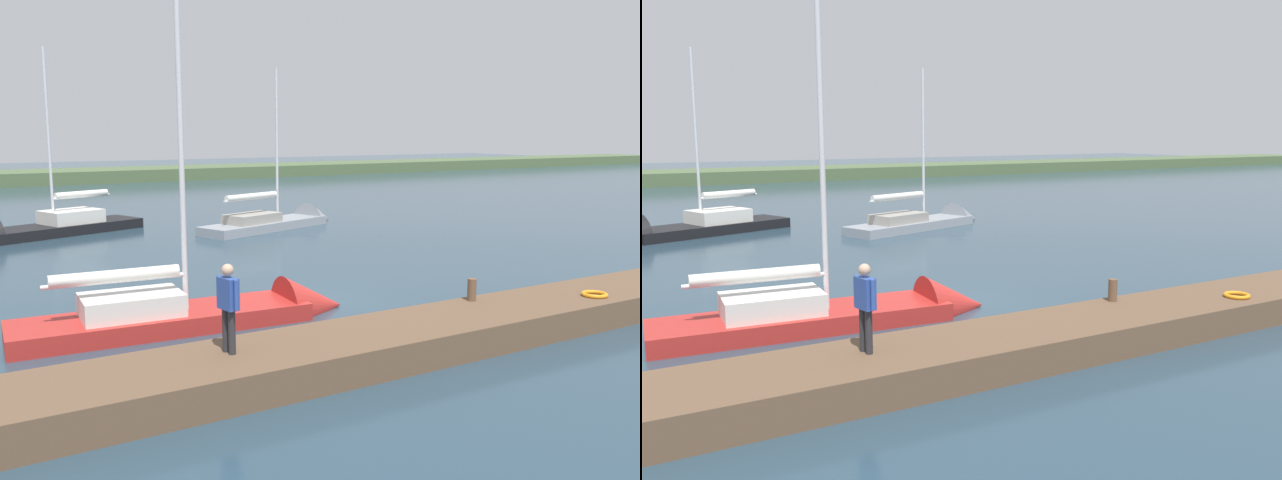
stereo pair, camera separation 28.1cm
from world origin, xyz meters
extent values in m
plane|color=#263D4C|center=(0.00, 0.00, 0.00)|extent=(200.00, 200.00, 0.00)
cube|color=#4C603D|center=(0.00, -52.76, 0.00)|extent=(180.00, 8.00, 2.40)
cube|color=brown|center=(0.00, 5.09, 0.35)|extent=(20.09, 2.36, 0.70)
cylinder|color=brown|center=(-2.01, 4.26, 0.98)|extent=(0.22, 0.22, 0.56)
torus|color=orange|center=(-5.06, 5.56, 0.75)|extent=(0.66, 0.66, 0.10)
cube|color=#B22823|center=(4.73, 0.46, 0.06)|extent=(7.46, 2.46, 0.80)
cone|color=#B22823|center=(0.58, 0.75, 0.06)|extent=(1.89, 2.07, 1.95)
cube|color=silver|center=(5.51, 0.41, 0.73)|extent=(2.48, 1.67, 0.55)
cylinder|color=silver|center=(4.17, 0.50, 5.00)|extent=(0.14, 0.14, 9.09)
cylinder|color=silver|center=(5.86, 0.38, 1.36)|extent=(3.39, 0.34, 0.11)
cylinder|color=silver|center=(5.86, 0.38, 1.48)|extent=(3.07, 0.51, 0.30)
cube|color=black|center=(3.84, -17.77, 0.08)|extent=(8.00, 4.86, 0.81)
cube|color=silver|center=(3.40, -17.93, 0.80)|extent=(3.12, 2.74, 0.64)
cylinder|color=silver|center=(4.27, -17.61, 4.63)|extent=(0.13, 0.13, 8.30)
cylinder|color=silver|center=(2.80, -18.14, 1.73)|extent=(2.97, 1.17, 0.11)
cylinder|color=silver|center=(2.80, -18.14, 1.85)|extent=(2.75, 1.26, 0.31)
cube|color=gray|center=(-5.22, -14.03, 0.08)|extent=(7.64, 4.37, 0.70)
cone|color=gray|center=(-9.18, -15.43, 0.08)|extent=(2.39, 2.51, 2.02)
cube|color=gray|center=(-4.39, -13.73, 0.66)|extent=(3.11, 2.41, 0.46)
cylinder|color=silver|center=(-6.11, -14.34, 4.24)|extent=(0.13, 0.13, 7.61)
cylinder|color=silver|center=(-4.36, -13.73, 1.62)|extent=(3.52, 1.33, 0.10)
cylinder|color=silver|center=(-4.36, -13.73, 1.74)|extent=(3.24, 1.40, 0.31)
cylinder|color=#28282D|center=(4.89, 4.81, 1.13)|extent=(0.14, 0.14, 0.87)
cylinder|color=#28282D|center=(4.86, 5.02, 1.13)|extent=(0.14, 0.14, 0.87)
cube|color=#2D4C9E|center=(4.88, 4.92, 1.87)|extent=(0.30, 0.50, 0.61)
sphere|color=tan|center=(4.88, 4.92, 2.33)|extent=(0.24, 0.24, 0.24)
cylinder|color=#2D4C9E|center=(4.92, 4.64, 1.89)|extent=(0.09, 0.09, 0.58)
cylinder|color=#2D4C9E|center=(4.83, 5.20, 1.89)|extent=(0.09, 0.09, 0.58)
camera|label=1|loc=(9.81, 16.59, 4.92)|focal=38.07mm
camera|label=2|loc=(9.57, 16.74, 4.92)|focal=38.07mm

